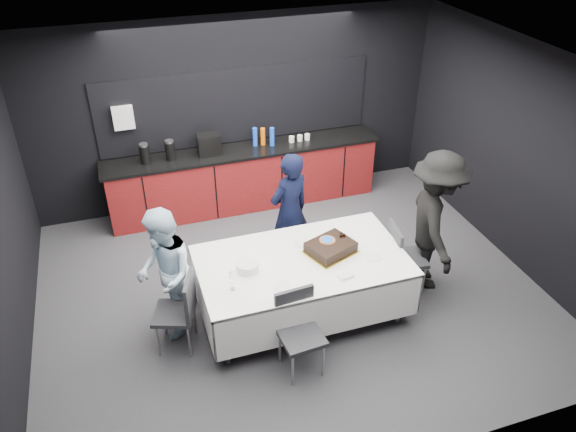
# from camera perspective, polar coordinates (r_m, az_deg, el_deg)

# --- Properties ---
(ground) EXTENTS (6.00, 6.00, 0.00)m
(ground) POSITION_cam_1_polar(r_m,az_deg,el_deg) (7.03, 0.26, -7.65)
(ground) COLOR #3D3E42
(ground) RESTS_ON ground
(room_shell) EXTENTS (6.04, 5.04, 2.82)m
(room_shell) POSITION_cam_1_polar(r_m,az_deg,el_deg) (5.99, 0.30, 6.02)
(room_shell) COLOR white
(room_shell) RESTS_ON ground
(kitchenette) EXTENTS (4.10, 0.64, 2.05)m
(kitchenette) POSITION_cam_1_polar(r_m,az_deg,el_deg) (8.49, -4.60, 4.43)
(kitchenette) COLOR maroon
(kitchenette) RESTS_ON ground
(party_table) EXTENTS (2.32, 1.32, 0.78)m
(party_table) POSITION_cam_1_polar(r_m,az_deg,el_deg) (6.33, 1.43, -5.45)
(party_table) COLOR #99999E
(party_table) RESTS_ON ground
(cake_assembly) EXTENTS (0.64, 0.58, 0.17)m
(cake_assembly) POSITION_cam_1_polar(r_m,az_deg,el_deg) (6.33, 4.36, -3.19)
(cake_assembly) COLOR yellow
(cake_assembly) RESTS_ON party_table
(plate_stack) EXTENTS (0.24, 0.24, 0.10)m
(plate_stack) POSITION_cam_1_polar(r_m,az_deg,el_deg) (6.07, -4.14, -5.15)
(plate_stack) COLOR white
(plate_stack) RESTS_ON party_table
(loose_plate_near) EXTENTS (0.18, 0.18, 0.01)m
(loose_plate_near) POSITION_cam_1_polar(r_m,az_deg,el_deg) (5.88, -0.62, -7.12)
(loose_plate_near) COLOR white
(loose_plate_near) RESTS_ON party_table
(loose_plate_right_a) EXTENTS (0.19, 0.19, 0.01)m
(loose_plate_right_a) POSITION_cam_1_polar(r_m,az_deg,el_deg) (6.60, 6.00, -2.29)
(loose_plate_right_a) COLOR white
(loose_plate_right_a) RESTS_ON party_table
(loose_plate_right_b) EXTENTS (0.19, 0.19, 0.01)m
(loose_plate_right_b) POSITION_cam_1_polar(r_m,az_deg,el_deg) (6.35, 8.66, -4.07)
(loose_plate_right_b) COLOR white
(loose_plate_right_b) RESTS_ON party_table
(loose_plate_far) EXTENTS (0.20, 0.20, 0.01)m
(loose_plate_far) POSITION_cam_1_polar(r_m,az_deg,el_deg) (6.49, 1.47, -2.75)
(loose_plate_far) COLOR white
(loose_plate_far) RESTS_ON party_table
(fork_pile) EXTENTS (0.18, 0.13, 0.03)m
(fork_pile) POSITION_cam_1_polar(r_m,az_deg,el_deg) (6.03, 5.86, -6.05)
(fork_pile) COLOR white
(fork_pile) RESTS_ON party_table
(champagne_flute) EXTENTS (0.06, 0.06, 0.22)m
(champagne_flute) POSITION_cam_1_polar(r_m,az_deg,el_deg) (5.77, -5.75, -6.20)
(champagne_flute) COLOR white
(champagne_flute) RESTS_ON party_table
(chair_left) EXTENTS (0.54, 0.54, 0.92)m
(chair_left) POSITION_cam_1_polar(r_m,az_deg,el_deg) (6.11, -10.83, -9.13)
(chair_left) COLOR #2B2B2F
(chair_left) RESTS_ON ground
(chair_right) EXTENTS (0.47, 0.47, 0.92)m
(chair_right) POSITION_cam_1_polar(r_m,az_deg,el_deg) (6.88, 11.47, -3.78)
(chair_right) COLOR #2B2B2F
(chair_right) RESTS_ON ground
(chair_near) EXTENTS (0.45, 0.45, 0.92)m
(chair_near) POSITION_cam_1_polar(r_m,az_deg,el_deg) (5.80, 1.05, -11.07)
(chair_near) COLOR #2B2B2F
(chair_near) RESTS_ON ground
(person_center) EXTENTS (0.68, 0.57, 1.61)m
(person_center) POSITION_cam_1_polar(r_m,az_deg,el_deg) (7.02, 0.15, 0.43)
(person_center) COLOR black
(person_center) RESTS_ON ground
(person_left) EXTENTS (0.60, 0.77, 1.55)m
(person_left) POSITION_cam_1_polar(r_m,az_deg,el_deg) (6.18, -12.39, -5.80)
(person_left) COLOR silver
(person_left) RESTS_ON ground
(person_right) EXTENTS (0.97, 1.30, 1.80)m
(person_right) POSITION_cam_1_polar(r_m,az_deg,el_deg) (6.88, 14.67, -0.57)
(person_right) COLOR black
(person_right) RESTS_ON ground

